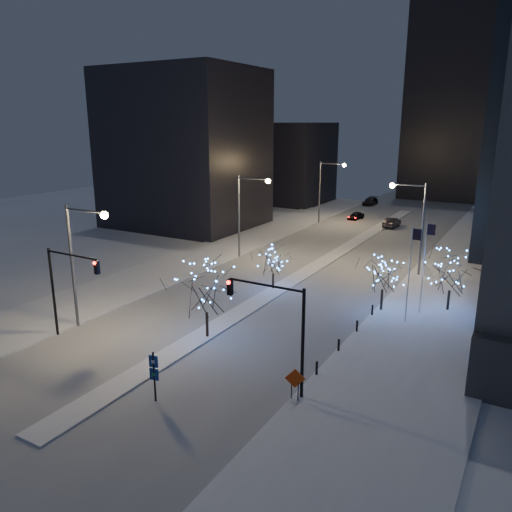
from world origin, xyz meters
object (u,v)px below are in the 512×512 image
Objects in this scene: street_lamp_w_mid at (246,205)px; holiday_tree_plaza_near at (383,274)px; holiday_tree_median_near at (206,289)px; holiday_tree_median_far at (273,261)px; car_near at (356,216)px; holiday_tree_plaza_far at (451,272)px; car_mid at (392,222)px; street_lamp_east at (415,216)px; wayfinding_sign at (154,371)px; traffic_signal_west at (65,280)px; construction_sign at (295,381)px; street_lamp_w_near at (80,251)px; street_lamp_w_far at (326,184)px; car_far at (370,201)px; traffic_signal_east at (279,320)px.

street_lamp_w_mid is 1.98× the size of holiday_tree_plaza_near.
holiday_tree_median_near is 1.36× the size of holiday_tree_median_far.
car_near is 0.71× the size of holiday_tree_plaza_far.
car_near is 43.21m from holiday_tree_plaza_near.
car_mid is at bearing 86.84° from holiday_tree_median_far.
street_lamp_east reaches higher than wayfinding_sign.
traffic_signal_west is 3.47× the size of construction_sign.
holiday_tree_plaza_far is at bearing 115.35° from car_mid.
holiday_tree_plaza_near is 17.27m from construction_sign.
street_lamp_w_near is 30.90m from holiday_tree_plaza_far.
car_near is at bearing 88.12° from wayfinding_sign.
street_lamp_w_far is at bearing 90.00° from street_lamp_w_near.
car_near is 0.83× the size of car_mid.
car_far is (0.74, 47.16, -5.76)m from street_lamp_w_mid.
holiday_tree_median_near is at bearing -85.49° from holiday_tree_median_far.
holiday_tree_median_far is (8.44, -8.95, -3.51)m from street_lamp_w_mid.
wayfinding_sign is (-7.42, -21.22, -1.49)m from holiday_tree_plaza_near.
street_lamp_w_far is at bearing 90.55° from traffic_signal_west.
street_lamp_w_near is 72.39m from car_far.
street_lamp_east is 1.84× the size of holiday_tree_plaza_far.
holiday_tree_plaza_far reaches higher than car_far.
holiday_tree_median_near is 1.12× the size of holiday_tree_plaza_far.
street_lamp_w_mid is at bearing -90.00° from street_lamp_w_far.
street_lamp_w_far is 52.04m from traffic_signal_west.
car_far is at bearing 89.41° from street_lamp_w_near.
holiday_tree_plaza_far is (14.08, -33.75, 2.81)m from car_mid.
holiday_tree_plaza_far is (24.02, 20.58, -1.19)m from traffic_signal_west.
street_lamp_w_far is 1.00× the size of street_lamp_east.
construction_sign is (19.24, -51.52, -5.14)m from street_lamp_w_far.
traffic_signal_west is 25.91m from holiday_tree_plaza_near.
street_lamp_w_far is at bearing 15.27° from car_mid.
traffic_signal_west and traffic_signal_east have the same top height.
car_far is 56.68m from holiday_tree_median_far.
holiday_tree_median_near is at bearing -66.42° from street_lamp_w_mid.
street_lamp_w_far is at bearing 130.85° from street_lamp_east.
holiday_tree_median_near is (8.70, -68.78, 3.22)m from car_far.
car_near is (3.39, 55.64, -5.84)m from street_lamp_w_near.
traffic_signal_east is 2.18× the size of wayfinding_sign.
holiday_tree_plaza_near is 2.51× the size of construction_sign.
street_lamp_w_far is at bearing 90.00° from street_lamp_w_mid.
holiday_tree_plaza_far is (24.52, -31.43, -2.93)m from street_lamp_w_far.
street_lamp_w_near is at bearing -141.21° from holiday_tree_plaza_near.
construction_sign is at bearing -54.04° from street_lamp_w_mid.
wayfinding_sign is at bearing -117.35° from holiday_tree_plaza_far.
wayfinding_sign is (-7.00, -33.59, -4.48)m from street_lamp_east.
holiday_tree_plaza_near is (18.94, 17.63, -1.30)m from traffic_signal_west.
traffic_signal_east reaches higher than holiday_tree_median_far.
car_mid is 1.04× the size of holiday_tree_median_far.
car_near is at bearing 87.13° from traffic_signal_west.
holiday_tree_plaza_near is (1.56, 16.63, -1.30)m from traffic_signal_east.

